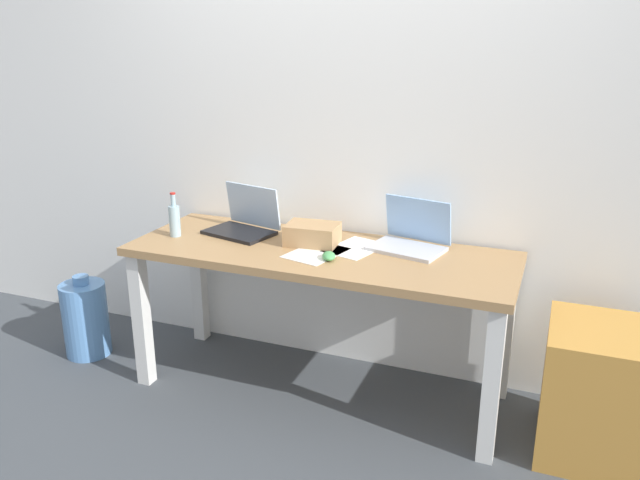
% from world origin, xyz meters
% --- Properties ---
extents(ground_plane, '(8.00, 8.00, 0.00)m').
position_xyz_m(ground_plane, '(0.00, 0.00, 0.00)').
color(ground_plane, '#42474C').
extents(back_wall, '(5.20, 0.08, 2.60)m').
position_xyz_m(back_wall, '(0.00, 0.39, 1.30)').
color(back_wall, white).
rests_on(back_wall, ground).
extents(desk, '(1.86, 0.67, 0.75)m').
position_xyz_m(desk, '(0.00, 0.00, 0.65)').
color(desk, '#A37A4C').
rests_on(desk, ground).
extents(laptop_left, '(0.39, 0.32, 0.24)m').
position_xyz_m(laptop_left, '(-0.47, 0.12, 0.81)').
color(laptop_left, black).
rests_on(laptop_left, desk).
extents(laptop_right, '(0.39, 0.32, 0.24)m').
position_xyz_m(laptop_right, '(0.40, 0.18, 0.81)').
color(laptop_right, silver).
rests_on(laptop_right, desk).
extents(beer_bottle, '(0.06, 0.06, 0.23)m').
position_xyz_m(beer_bottle, '(-0.77, -0.07, 0.84)').
color(beer_bottle, '#99B7C1').
rests_on(beer_bottle, desk).
extents(computer_mouse, '(0.09, 0.12, 0.03)m').
position_xyz_m(computer_mouse, '(0.09, -0.11, 0.77)').
color(computer_mouse, '#4C9E56').
rests_on(computer_mouse, desk).
extents(cardboard_box, '(0.27, 0.20, 0.10)m').
position_xyz_m(cardboard_box, '(-0.07, 0.07, 0.81)').
color(cardboard_box, tan).
rests_on(cardboard_box, desk).
extents(paper_sheet_center, '(0.27, 0.34, 0.00)m').
position_xyz_m(paper_sheet_center, '(-0.00, -0.05, 0.76)').
color(paper_sheet_center, white).
rests_on(paper_sheet_center, desk).
extents(paper_sheet_near_back, '(0.28, 0.34, 0.00)m').
position_xyz_m(paper_sheet_near_back, '(0.15, 0.09, 0.76)').
color(paper_sheet_near_back, white).
rests_on(paper_sheet_near_back, desk).
extents(water_cooler_jug, '(0.25, 0.25, 0.47)m').
position_xyz_m(water_cooler_jug, '(-1.37, -0.13, 0.21)').
color(water_cooler_jug, '#598CC6').
rests_on(water_cooler_jug, ground).
extents(filing_cabinet, '(0.40, 0.48, 0.58)m').
position_xyz_m(filing_cabinet, '(1.26, -0.04, 0.29)').
color(filing_cabinet, '#C68938').
rests_on(filing_cabinet, ground).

